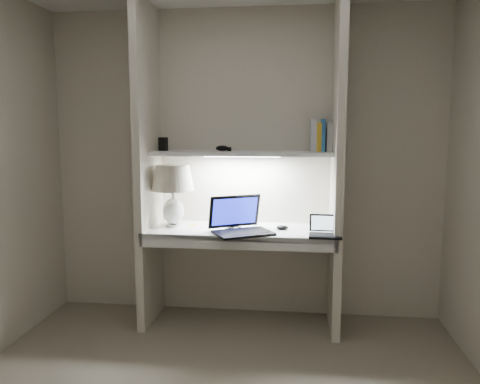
# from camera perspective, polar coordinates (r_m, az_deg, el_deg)

# --- Properties ---
(back_wall) EXTENTS (3.20, 0.01, 2.50)m
(back_wall) POSITION_cam_1_polar(r_m,az_deg,el_deg) (3.86, 0.52, 3.38)
(back_wall) COLOR #BDB2A1
(back_wall) RESTS_ON floor
(alcove_panel_left) EXTENTS (0.06, 0.55, 2.50)m
(alcove_panel_left) POSITION_cam_1_polar(r_m,az_deg,el_deg) (3.74, -11.16, 3.11)
(alcove_panel_left) COLOR #BDB2A1
(alcove_panel_left) RESTS_ON floor
(alcove_panel_right) EXTENTS (0.06, 0.55, 2.50)m
(alcove_panel_right) POSITION_cam_1_polar(r_m,az_deg,el_deg) (3.57, 11.76, 2.89)
(alcove_panel_right) COLOR #BDB2A1
(alcove_panel_right) RESTS_ON floor
(desk) EXTENTS (1.40, 0.55, 0.04)m
(desk) POSITION_cam_1_polar(r_m,az_deg,el_deg) (3.66, 0.04, -4.78)
(desk) COLOR white
(desk) RESTS_ON alcove_panel_left
(desk_apron) EXTENTS (1.46, 0.03, 0.10)m
(desk_apron) POSITION_cam_1_polar(r_m,az_deg,el_deg) (3.41, -0.48, -6.19)
(desk_apron) COLOR silver
(desk_apron) RESTS_ON desk
(shelf) EXTENTS (1.40, 0.36, 0.03)m
(shelf) POSITION_cam_1_polar(r_m,az_deg,el_deg) (3.67, 0.21, 4.73)
(shelf) COLOR silver
(shelf) RESTS_ON back_wall
(strip_light) EXTENTS (0.60, 0.04, 0.02)m
(strip_light) POSITION_cam_1_polar(r_m,az_deg,el_deg) (3.67, 0.21, 4.39)
(strip_light) COLOR white
(strip_light) RESTS_ON shelf
(table_lamp) EXTENTS (0.33, 0.33, 0.49)m
(table_lamp) POSITION_cam_1_polar(r_m,az_deg,el_deg) (3.71, -8.18, 0.83)
(table_lamp) COLOR white
(table_lamp) RESTS_ON desk
(laptop_main) EXTENTS (0.53, 0.50, 0.27)m
(laptop_main) POSITION_cam_1_polar(r_m,az_deg,el_deg) (3.50, -0.00, -3.98)
(laptop_main) COLOR black
(laptop_main) RESTS_ON desk
(laptop_netbook) EXTENTS (0.24, 0.22, 0.15)m
(laptop_netbook) POSITION_cam_1_polar(r_m,az_deg,el_deg) (3.44, 10.37, -4.71)
(laptop_netbook) COLOR black
(laptop_netbook) RESTS_ON desk
(speaker) EXTENTS (0.11, 0.09, 0.13)m
(speaker) POSITION_cam_1_polar(r_m,az_deg,el_deg) (3.85, 0.29, -2.86)
(speaker) COLOR silver
(speaker) RESTS_ON desk
(mouse) EXTENTS (0.10, 0.07, 0.03)m
(mouse) POSITION_cam_1_polar(r_m,az_deg,el_deg) (3.62, 5.18, -4.34)
(mouse) COLOR black
(mouse) RESTS_ON desk
(cable_coil) EXTENTS (0.13, 0.13, 0.01)m
(cable_coil) POSITION_cam_1_polar(r_m,az_deg,el_deg) (3.64, -0.61, -4.41)
(cable_coil) COLOR black
(cable_coil) RESTS_ON desk
(sticky_note) EXTENTS (0.07, 0.07, 0.00)m
(sticky_note) POSITION_cam_1_polar(r_m,az_deg,el_deg) (3.81, -5.74, -3.98)
(sticky_note) COLOR yellow
(sticky_note) RESTS_ON desk
(book_row) EXTENTS (0.24, 0.17, 0.25)m
(book_row) POSITION_cam_1_polar(r_m,az_deg,el_deg) (3.72, 10.36, 6.71)
(book_row) COLOR silver
(book_row) RESTS_ON shelf
(shelf_box) EXTENTS (0.08, 0.07, 0.11)m
(shelf_box) POSITION_cam_1_polar(r_m,az_deg,el_deg) (3.82, -9.35, 5.79)
(shelf_box) COLOR black
(shelf_box) RESTS_ON shelf
(shelf_gadget) EXTENTS (0.11, 0.08, 0.05)m
(shelf_gadget) POSITION_cam_1_polar(r_m,az_deg,el_deg) (3.71, -2.18, 5.35)
(shelf_gadget) COLOR black
(shelf_gadget) RESTS_ON shelf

